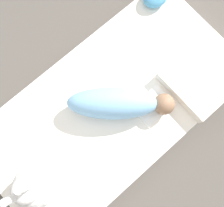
% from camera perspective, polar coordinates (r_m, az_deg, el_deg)
% --- Properties ---
extents(ground_plane, '(12.00, 12.00, 0.00)m').
position_cam_1_polar(ground_plane, '(1.61, -0.09, -1.24)').
color(ground_plane, '#514C47').
extents(bed_mattress, '(1.50, 0.78, 0.16)m').
position_cam_1_polar(bed_mattress, '(1.53, -0.10, -0.71)').
color(bed_mattress, white).
rests_on(bed_mattress, ground_plane).
extents(burp_cloth, '(0.20, 0.15, 0.02)m').
position_cam_1_polar(burp_cloth, '(1.45, 8.86, -0.56)').
color(burp_cloth, white).
rests_on(burp_cloth, bed_mattress).
extents(swaddled_baby, '(0.49, 0.46, 0.18)m').
position_cam_1_polar(swaddled_baby, '(1.36, 1.18, 0.01)').
color(swaddled_baby, '#7FB7E5').
rests_on(swaddled_baby, bed_mattress).
extents(pillow, '(0.36, 0.35, 0.08)m').
position_cam_1_polar(pillow, '(1.53, 18.81, 5.35)').
color(pillow, white).
rests_on(pillow, bed_mattress).
extents(bunny_plush, '(0.21, 0.21, 0.41)m').
position_cam_1_polar(bunny_plush, '(1.35, -16.84, -17.15)').
color(bunny_plush, white).
rests_on(bunny_plush, bed_mattress).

